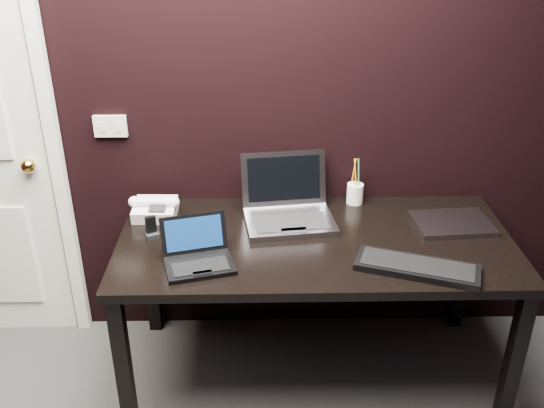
{
  "coord_description": "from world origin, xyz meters",
  "views": [
    {
      "loc": [
        0.07,
        -0.85,
        2.06
      ],
      "look_at": [
        0.11,
        1.35,
        0.94
      ],
      "focal_mm": 40.0,
      "sensor_mm": 36.0,
      "label": 1
    }
  ],
  "objects_px": {
    "closed_laptop": "(452,223)",
    "pen_cup": "(355,193)",
    "netbook": "(198,256)",
    "silver_laptop": "(288,209)",
    "ext_keyboard": "(417,267)",
    "desk": "(315,254)",
    "desk_phone": "(155,209)",
    "mobile_phone": "(151,229)"
  },
  "relations": [
    {
      "from": "desk_phone",
      "to": "pen_cup",
      "type": "distance_m",
      "value": 0.94
    },
    {
      "from": "netbook",
      "to": "mobile_phone",
      "type": "height_order",
      "value": "netbook"
    },
    {
      "from": "netbook",
      "to": "mobile_phone",
      "type": "relative_size",
      "value": 3.37
    },
    {
      "from": "mobile_phone",
      "to": "pen_cup",
      "type": "distance_m",
      "value": 0.97
    },
    {
      "from": "netbook",
      "to": "silver_laptop",
      "type": "bearing_deg",
      "value": 44.03
    },
    {
      "from": "desk_phone",
      "to": "mobile_phone",
      "type": "xyz_separation_m",
      "value": [
        0.01,
        -0.18,
        -0.01
      ]
    },
    {
      "from": "ext_keyboard",
      "to": "closed_laptop",
      "type": "xyz_separation_m",
      "value": [
        0.24,
        0.36,
        -0.0
      ]
    },
    {
      "from": "mobile_phone",
      "to": "desk",
      "type": "bearing_deg",
      "value": -2.84
    },
    {
      "from": "netbook",
      "to": "silver_laptop",
      "type": "xyz_separation_m",
      "value": [
        0.38,
        0.36,
        0.02
      ]
    },
    {
      "from": "ext_keyboard",
      "to": "mobile_phone",
      "type": "bearing_deg",
      "value": 165.16
    },
    {
      "from": "desk",
      "to": "desk_phone",
      "type": "distance_m",
      "value": 0.76
    },
    {
      "from": "silver_laptop",
      "to": "pen_cup",
      "type": "relative_size",
      "value": 1.89
    },
    {
      "from": "netbook",
      "to": "pen_cup",
      "type": "xyz_separation_m",
      "value": [
        0.7,
        0.53,
        0.02
      ]
    },
    {
      "from": "pen_cup",
      "to": "ext_keyboard",
      "type": "bearing_deg",
      "value": -74.62
    },
    {
      "from": "desk",
      "to": "ext_keyboard",
      "type": "relative_size",
      "value": 3.35
    },
    {
      "from": "ext_keyboard",
      "to": "pen_cup",
      "type": "xyz_separation_m",
      "value": [
        -0.16,
        0.59,
        0.04
      ]
    },
    {
      "from": "desk_phone",
      "to": "mobile_phone",
      "type": "bearing_deg",
      "value": -86.35
    },
    {
      "from": "closed_laptop",
      "to": "pen_cup",
      "type": "relative_size",
      "value": 1.55
    },
    {
      "from": "ext_keyboard",
      "to": "mobile_phone",
      "type": "relative_size",
      "value": 5.36
    },
    {
      "from": "closed_laptop",
      "to": "netbook",
      "type": "bearing_deg",
      "value": -165.29
    },
    {
      "from": "pen_cup",
      "to": "netbook",
      "type": "bearing_deg",
      "value": -143.17
    },
    {
      "from": "silver_laptop",
      "to": "netbook",
      "type": "bearing_deg",
      "value": -135.97
    },
    {
      "from": "desk",
      "to": "ext_keyboard",
      "type": "distance_m",
      "value": 0.46
    },
    {
      "from": "silver_laptop",
      "to": "ext_keyboard",
      "type": "bearing_deg",
      "value": -41.32
    },
    {
      "from": "netbook",
      "to": "ext_keyboard",
      "type": "height_order",
      "value": "netbook"
    },
    {
      "from": "ext_keyboard",
      "to": "pen_cup",
      "type": "bearing_deg",
      "value": 105.38
    },
    {
      "from": "desk",
      "to": "netbook",
      "type": "distance_m",
      "value": 0.53
    },
    {
      "from": "silver_laptop",
      "to": "pen_cup",
      "type": "distance_m",
      "value": 0.37
    },
    {
      "from": "netbook",
      "to": "ext_keyboard",
      "type": "xyz_separation_m",
      "value": [
        0.87,
        -0.07,
        -0.02
      ]
    },
    {
      "from": "silver_laptop",
      "to": "ext_keyboard",
      "type": "relative_size",
      "value": 0.86
    },
    {
      "from": "silver_laptop",
      "to": "mobile_phone",
      "type": "relative_size",
      "value": 4.59
    },
    {
      "from": "netbook",
      "to": "pen_cup",
      "type": "relative_size",
      "value": 1.39
    },
    {
      "from": "silver_laptop",
      "to": "mobile_phone",
      "type": "bearing_deg",
      "value": -166.55
    },
    {
      "from": "netbook",
      "to": "closed_laptop",
      "type": "height_order",
      "value": "netbook"
    },
    {
      "from": "closed_laptop",
      "to": "silver_laptop",
      "type": "bearing_deg",
      "value": 174.33
    },
    {
      "from": "silver_laptop",
      "to": "mobile_phone",
      "type": "xyz_separation_m",
      "value": [
        -0.6,
        -0.14,
        -0.02
      ]
    },
    {
      "from": "desk",
      "to": "closed_laptop",
      "type": "xyz_separation_m",
      "value": [
        0.62,
        0.11,
        0.09
      ]
    },
    {
      "from": "closed_laptop",
      "to": "desk_phone",
      "type": "xyz_separation_m",
      "value": [
        -1.34,
        0.11,
        0.03
      ]
    },
    {
      "from": "closed_laptop",
      "to": "desk_phone",
      "type": "relative_size",
      "value": 1.51
    },
    {
      "from": "desk",
      "to": "closed_laptop",
      "type": "bearing_deg",
      "value": 9.59
    },
    {
      "from": "desk_phone",
      "to": "mobile_phone",
      "type": "relative_size",
      "value": 2.48
    },
    {
      "from": "mobile_phone",
      "to": "closed_laptop",
      "type": "bearing_deg",
      "value": 3.01
    }
  ]
}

